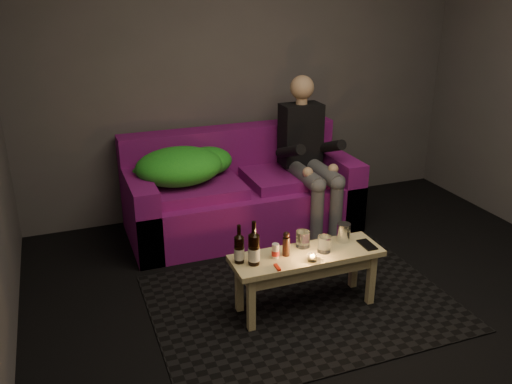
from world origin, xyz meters
TOP-DOWN VIEW (x-y plane):
  - floor at (0.00, 0.00)m, footprint 4.50×4.50m
  - room at (0.00, 0.47)m, footprint 4.50×4.50m
  - rug at (-0.25, 0.55)m, footprint 1.94×1.42m
  - sofa at (-0.23, 1.82)m, footprint 1.89×0.85m
  - green_blanket at (-0.71, 1.81)m, footprint 0.83×0.57m
  - person at (0.31, 1.66)m, footprint 0.34×0.79m
  - coffee_table at (-0.25, 0.50)m, footprint 0.97×0.31m
  - beer_bottle_a at (-0.68, 0.54)m, footprint 0.06×0.06m
  - beer_bottle_b at (-0.61, 0.49)m, footprint 0.07×0.07m
  - salt_shaker at (-0.46, 0.52)m, footprint 0.05×0.05m
  - pepper_mill at (-0.39, 0.52)m, footprint 0.05×0.05m
  - tumbler_back at (-0.24, 0.59)m, footprint 0.11×0.11m
  - tealight at (-0.26, 0.40)m, footprint 0.06×0.06m
  - tumbler_front at (-0.14, 0.48)m, footprint 0.11×0.11m
  - steel_cup at (0.05, 0.57)m, footprint 0.12×0.12m
  - smartphone at (0.16, 0.46)m, footprint 0.08×0.16m
  - red_lighter at (-0.50, 0.39)m, footprint 0.02×0.08m

SIDE VIEW (x-z plane):
  - floor at x=0.00m, z-range 0.00..0.00m
  - rug at x=-0.25m, z-range 0.00..0.01m
  - sofa at x=-0.23m, z-range -0.11..0.70m
  - coffee_table at x=-0.25m, z-range 0.13..0.52m
  - smartphone at x=0.16m, z-range 0.40..0.41m
  - red_lighter at x=-0.50m, z-range 0.40..0.41m
  - tealight at x=-0.26m, z-range 0.40..0.44m
  - salt_shaker at x=-0.46m, z-range 0.40..0.49m
  - tumbler_front at x=-0.14m, z-range 0.40..0.50m
  - tumbler_back at x=-0.24m, z-range 0.40..0.50m
  - pepper_mill at x=-0.39m, z-range 0.40..0.52m
  - steel_cup at x=0.05m, z-range 0.40..0.52m
  - beer_bottle_a at x=-0.68m, z-range 0.36..0.61m
  - beer_bottle_b at x=-0.61m, z-range 0.36..0.64m
  - green_blanket at x=-0.71m, z-range 0.47..0.75m
  - person at x=0.31m, z-range 0.02..1.29m
  - room at x=0.00m, z-range -0.61..3.89m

